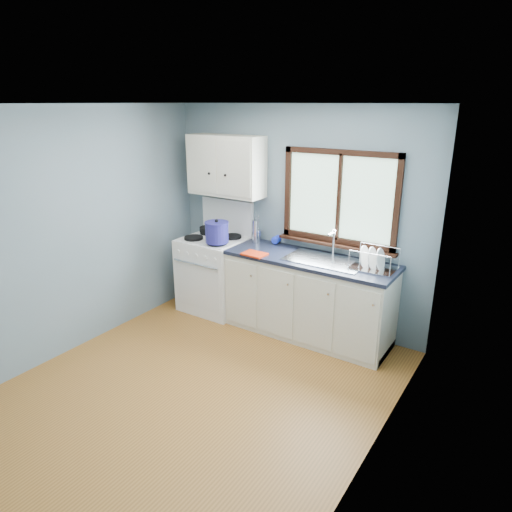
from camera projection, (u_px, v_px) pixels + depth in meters
The scene contains 18 objects.
floor at pixel (198, 390), 4.21m from camera, with size 3.20×3.60×0.02m, color #9B6227.
ceiling at pixel (184, 102), 3.40m from camera, with size 3.20×3.60×0.02m, color white.
wall_back at pixel (296, 218), 5.24m from camera, with size 3.20×0.02×2.50m, color slate.
wall_left at pixel (72, 232), 4.65m from camera, with size 0.02×3.60×2.50m, color slate.
wall_right at pixel (380, 306), 2.97m from camera, with size 0.02×3.60×2.50m, color slate.
gas_range at pixel (214, 272), 5.71m from camera, with size 0.76×0.69×1.36m.
base_cabinets at pixel (308, 301), 5.08m from camera, with size 1.85×0.60×0.88m.
countertop at pixel (310, 259), 4.92m from camera, with size 1.89×0.64×0.04m, color black.
sink at pixel (325, 266), 4.84m from camera, with size 0.84×0.46×0.44m.
window at pixel (339, 204), 4.86m from camera, with size 1.36×0.10×1.03m.
upper_cabinets at pixel (226, 166), 5.36m from camera, with size 0.95×0.35×0.70m.
skillet at pixel (210, 229), 5.76m from camera, with size 0.40×0.28×0.05m.
stockpot at pixel (217, 232), 5.28m from camera, with size 0.35×0.35×0.28m.
utensil_crock at pixel (257, 235), 5.48m from camera, with size 0.12×0.12×0.35m.
thermos at pixel (255, 232), 5.37m from camera, with size 0.07×0.07×0.28m, color silver.
soap_bottle at pixel (274, 235), 5.32m from camera, with size 0.09×0.09×0.24m, color #1C34DC.
dish_towel at pixel (254, 254), 5.00m from camera, with size 0.26×0.19×0.02m, color red.
dish_rack at pixel (373, 263), 4.56m from camera, with size 0.44×0.33×0.23m.
Camera 1 is at (2.42, -2.71, 2.52)m, focal length 32.00 mm.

